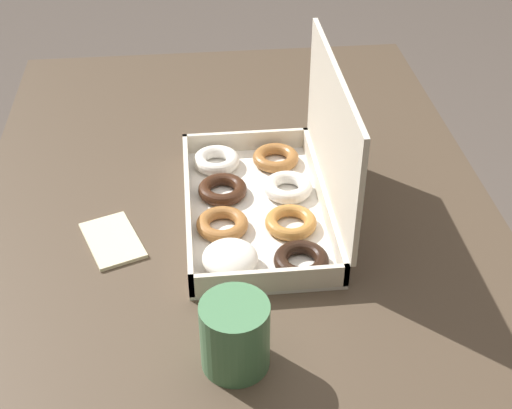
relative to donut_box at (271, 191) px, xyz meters
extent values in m
cube|color=#4C3D2D|center=(-0.07, -0.05, -0.06)|extent=(1.12, 0.86, 0.03)
cylinder|color=#4C3D2D|center=(-0.58, -0.43, -0.43)|extent=(0.06, 0.06, 0.71)
cylinder|color=#4C3D2D|center=(-0.58, 0.33, -0.43)|extent=(0.06, 0.06, 0.71)
cube|color=silver|center=(0.00, -0.02, -0.04)|extent=(0.38, 0.23, 0.01)
cube|color=beige|center=(0.00, -0.13, -0.02)|extent=(0.38, 0.01, 0.04)
cube|color=beige|center=(0.00, 0.09, -0.02)|extent=(0.38, 0.01, 0.04)
cube|color=beige|center=(-0.19, -0.02, -0.02)|extent=(0.01, 0.23, 0.04)
cube|color=beige|center=(0.18, -0.02, -0.02)|extent=(0.01, 0.23, 0.04)
cube|color=beige|center=(0.00, 0.09, 0.10)|extent=(0.38, 0.01, 0.21)
torus|color=white|center=(-0.14, -0.08, -0.03)|extent=(0.08, 0.08, 0.02)
torus|color=#381E11|center=(-0.05, -0.08, -0.03)|extent=(0.08, 0.08, 0.02)
torus|color=#9E6633|center=(0.04, -0.08, -0.03)|extent=(0.08, 0.08, 0.02)
ellipsoid|color=white|center=(0.13, -0.08, -0.02)|extent=(0.08, 0.08, 0.04)
torus|color=#9E6633|center=(-0.14, 0.02, -0.03)|extent=(0.08, 0.08, 0.02)
torus|color=white|center=(-0.05, 0.03, -0.03)|extent=(0.08, 0.08, 0.02)
torus|color=#B77A38|center=(0.04, 0.03, -0.03)|extent=(0.08, 0.08, 0.02)
torus|color=black|center=(0.14, 0.03, -0.03)|extent=(0.08, 0.08, 0.02)
cylinder|color=#4C8456|center=(0.30, -0.08, 0.00)|extent=(0.09, 0.09, 0.10)
cylinder|color=black|center=(0.30, -0.08, 0.05)|extent=(0.07, 0.07, 0.01)
cube|color=beige|center=(0.04, -0.25, -0.04)|extent=(0.14, 0.11, 0.01)
camera|label=1|loc=(0.91, -0.12, 0.67)|focal=50.00mm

